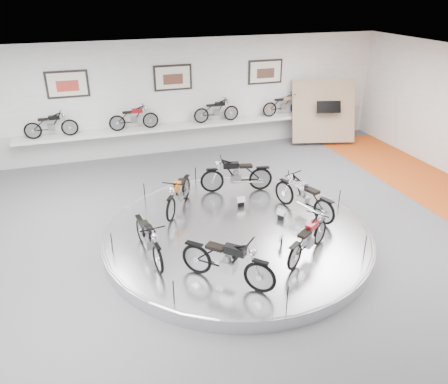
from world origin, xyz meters
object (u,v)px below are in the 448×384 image
object	(u,v)px
bike_a	(304,196)
bike_b	(237,174)
bike_e	(227,261)
bike_f	(308,238)
bike_d	(149,238)
display_platform	(237,235)
bike_c	(178,193)
shelf	(177,127)

from	to	relation	value
bike_a	bike_b	size ratio (longest dim) A/B	0.98
bike_e	bike_f	bearing A→B (deg)	54.30
bike_a	bike_d	world-z (taller)	bike_a
display_platform	bike_a	world-z (taller)	bike_a
bike_c	bike_d	size ratio (longest dim) A/B	1.02
shelf	bike_d	xyz separation A→B (m)	(-2.20, -6.88, -0.24)
bike_a	bike_f	size ratio (longest dim) A/B	1.13
bike_f	bike_e	bearing A→B (deg)	154.38
display_platform	shelf	bearing A→B (deg)	90.00
bike_b	bike_e	distance (m)	4.23
bike_a	bike_d	xyz separation A→B (m)	(-4.07, -0.71, -0.04)
display_platform	bike_d	distance (m)	2.33
bike_f	bike_a	bearing A→B (deg)	29.81
bike_b	bike_f	bearing A→B (deg)	107.23
display_platform	bike_e	xyz separation A→B (m)	(-0.89, -1.86, 0.66)
bike_b	bike_e	xyz separation A→B (m)	(-1.61, -3.92, -0.00)
bike_a	bike_c	world-z (taller)	bike_a
bike_b	bike_c	world-z (taller)	bike_b
bike_b	bike_e	size ratio (longest dim) A/B	1.01
bike_a	display_platform	bearing A→B (deg)	77.46
shelf	bike_c	size ratio (longest dim) A/B	6.95
display_platform	bike_f	distance (m)	1.95
bike_f	bike_d	bearing A→B (deg)	126.87
bike_c	bike_d	bearing A→B (deg)	1.62
shelf	bike_e	xyz separation A→B (m)	(-0.89, -8.26, -0.19)
shelf	bike_f	distance (m)	8.00
bike_b	display_platform	bearing A→B (deg)	82.67
display_platform	shelf	size ratio (longest dim) A/B	0.58
shelf	display_platform	bearing A→B (deg)	-90.00
bike_b	bike_f	world-z (taller)	bike_b
bike_c	bike_d	xyz separation A→B (m)	(-1.11, -1.96, -0.01)
shelf	bike_b	distance (m)	4.40
shelf	bike_b	world-z (taller)	bike_b
bike_d	shelf	bearing A→B (deg)	154.81
bike_c	bike_b	bearing A→B (deg)	138.83
bike_d	bike_c	bearing A→B (deg)	143.06
shelf	bike_e	distance (m)	8.31
bike_d	bike_e	world-z (taller)	bike_e
bike_a	bike_f	distance (m)	1.95
bike_b	bike_c	size ratio (longest dim) A/B	1.10
bike_b	bike_e	bearing A→B (deg)	79.52
display_platform	bike_c	xyz separation A→B (m)	(-1.09, 1.48, 0.62)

